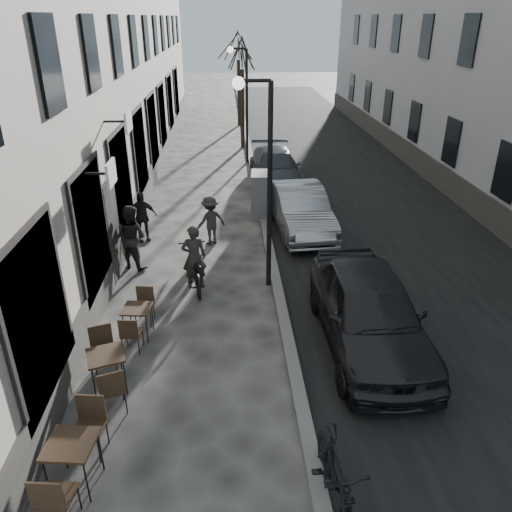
{
  "coord_description": "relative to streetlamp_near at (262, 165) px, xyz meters",
  "views": [
    {
      "loc": [
        -1.01,
        -5.23,
        6.23
      ],
      "look_at": [
        -0.45,
        3.98,
        1.8
      ],
      "focal_mm": 35.0,
      "sensor_mm": 36.0,
      "label": 1
    }
  ],
  "objects": [
    {
      "name": "ground",
      "position": [
        0.17,
        -6.0,
        -3.16
      ],
      "size": [
        120.0,
        120.0,
        0.0
      ],
      "primitive_type": "plane",
      "color": "#343230",
      "rests_on": "ground"
    },
    {
      "name": "road",
      "position": [
        4.02,
        10.0,
        -3.16
      ],
      "size": [
        7.3,
        60.0,
        0.0
      ],
      "primitive_type": "cube",
      "color": "black",
      "rests_on": "ground"
    },
    {
      "name": "kerb",
      "position": [
        0.37,
        10.0,
        -3.1
      ],
      "size": [
        0.25,
        60.0,
        0.12
      ],
      "primitive_type": "cube",
      "color": "slate",
      "rests_on": "ground"
    },
    {
      "name": "streetlamp_near",
      "position": [
        0.0,
        0.0,
        0.0
      ],
      "size": [
        0.9,
        0.28,
        5.09
      ],
      "color": "black",
      "rests_on": "ground"
    },
    {
      "name": "streetlamp_far",
      "position": [
        0.0,
        12.0,
        0.0
      ],
      "size": [
        0.9,
        0.28,
        5.09
      ],
      "color": "black",
      "rests_on": "ground"
    },
    {
      "name": "tree_near",
      "position": [
        0.07,
        15.0,
        1.5
      ],
      "size": [
        2.4,
        2.4,
        5.7
      ],
      "color": "black",
      "rests_on": "ground"
    },
    {
      "name": "tree_far",
      "position": [
        0.07,
        21.0,
        1.5
      ],
      "size": [
        2.4,
        2.4,
        5.7
      ],
      "color": "black",
      "rests_on": "ground"
    },
    {
      "name": "bistro_set_a",
      "position": [
        -3.14,
        -5.9,
        -2.66
      ],
      "size": [
        0.75,
        1.7,
        0.98
      ],
      "rotation": [
        0.0,
        0.0,
        -0.12
      ],
      "color": "#332416",
      "rests_on": "ground"
    },
    {
      "name": "bistro_set_b",
      "position": [
        -3.09,
        -3.81,
        -2.68
      ],
      "size": [
        0.92,
        1.63,
        0.93
      ],
      "rotation": [
        0.0,
        0.0,
        0.33
      ],
      "color": "#332416",
      "rests_on": "ground"
    },
    {
      "name": "bistro_set_c",
      "position": [
        -2.8,
        -2.11,
        -2.73
      ],
      "size": [
        0.64,
        1.45,
        0.84
      ],
      "rotation": [
        0.0,
        0.0,
        -0.11
      ],
      "color": "#332416",
      "rests_on": "ground"
    },
    {
      "name": "utility_cabinet",
      "position": [
        0.27,
        4.83,
        -2.38
      ],
      "size": [
        0.65,
        1.08,
        1.56
      ],
      "primitive_type": "cube",
      "rotation": [
        0.0,
        0.0,
        -0.08
      ],
      "color": "slate",
      "rests_on": "ground"
    },
    {
      "name": "bicycle",
      "position": [
        -1.69,
        0.01,
        -2.64
      ],
      "size": [
        0.98,
        2.04,
        1.03
      ],
      "primitive_type": "imported",
      "rotation": [
        0.0,
        0.0,
        3.3
      ],
      "color": "black",
      "rests_on": "ground"
    },
    {
      "name": "cyclist_rider",
      "position": [
        -1.69,
        0.01,
        -2.32
      ],
      "size": [
        0.67,
        0.49,
        1.69
      ],
      "primitive_type": "imported",
      "rotation": [
        0.0,
        0.0,
        3.3
      ],
      "color": "#2A2824",
      "rests_on": "ground"
    },
    {
      "name": "pedestrian_near",
      "position": [
        -3.43,
        1.25,
        -2.27
      ],
      "size": [
        1.09,
        1.02,
        1.78
      ],
      "primitive_type": "imported",
      "rotation": [
        0.0,
        0.0,
        2.61
      ],
      "color": "black",
      "rests_on": "ground"
    },
    {
      "name": "pedestrian_mid",
      "position": [
        -1.34,
        2.7,
        -2.41
      ],
      "size": [
        1.11,
        0.96,
        1.5
      ],
      "primitive_type": "imported",
      "rotation": [
        0.0,
        0.0,
        3.66
      ],
      "color": "#2D2927",
      "rests_on": "ground"
    },
    {
      "name": "pedestrian_far",
      "position": [
        -3.43,
        3.04,
        -2.38
      ],
      "size": [
        0.99,
        0.67,
        1.56
      ],
      "primitive_type": "imported",
      "rotation": [
        0.0,
        0.0,
        0.35
      ],
      "color": "black",
      "rests_on": "ground"
    },
    {
      "name": "car_near",
      "position": [
        2.01,
        -2.69,
        -2.35
      ],
      "size": [
        1.93,
        4.76,
        1.62
      ],
      "primitive_type": "imported",
      "rotation": [
        0.0,
        0.0,
        0.0
      ],
      "color": "black",
      "rests_on": "ground"
    },
    {
      "name": "car_mid",
      "position": [
        1.48,
        3.61,
        -2.45
      ],
      "size": [
        1.86,
        4.44,
        1.43
      ],
      "primitive_type": "imported",
      "rotation": [
        0.0,
        0.0,
        0.08
      ],
      "color": "#94969C",
      "rests_on": "ground"
    },
    {
      "name": "car_far",
      "position": [
        1.17,
        8.61,
        -2.48
      ],
      "size": [
        1.99,
        4.7,
        1.35
      ],
      "primitive_type": "imported",
      "rotation": [
        0.0,
        0.0,
        0.02
      ],
      "color": "#31343A",
      "rests_on": "ground"
    },
    {
      "name": "moped",
      "position": [
        0.52,
        -6.58,
        -2.55
      ],
      "size": [
        0.66,
        2.05,
        1.22
      ],
      "primitive_type": "imported",
      "rotation": [
        0.0,
        0.0,
        0.04
      ],
      "color": "black",
      "rests_on": "ground"
    }
  ]
}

